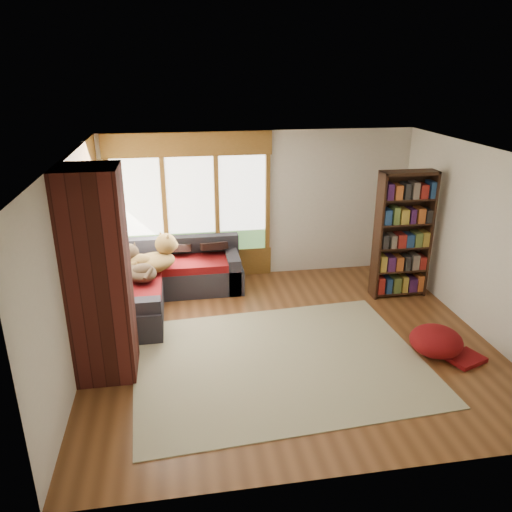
{
  "coord_description": "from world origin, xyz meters",
  "views": [
    {
      "loc": [
        -1.44,
        -5.96,
        3.62
      ],
      "look_at": [
        -0.31,
        0.92,
        0.95
      ],
      "focal_mm": 35.0,
      "sensor_mm": 36.0,
      "label": 1
    }
  ],
  "objects_px": {
    "dog_tan": "(154,258)",
    "dog_brindle": "(136,267)",
    "area_rug": "(278,361)",
    "bookshelf": "(403,235)",
    "sectional_sofa": "(150,282)",
    "brick_chimney": "(98,277)",
    "pouf": "(436,340)"
  },
  "relations": [
    {
      "from": "brick_chimney",
      "to": "dog_tan",
      "type": "distance_m",
      "value": 2.03
    },
    {
      "from": "area_rug",
      "to": "dog_tan",
      "type": "bearing_deg",
      "value": 128.3
    },
    {
      "from": "sectional_sofa",
      "to": "area_rug",
      "type": "height_order",
      "value": "sectional_sofa"
    },
    {
      "from": "dog_tan",
      "to": "area_rug",
      "type": "bearing_deg",
      "value": -86.71
    },
    {
      "from": "sectional_sofa",
      "to": "dog_brindle",
      "type": "distance_m",
      "value": 0.63
    },
    {
      "from": "brick_chimney",
      "to": "pouf",
      "type": "xyz_separation_m",
      "value": [
        4.26,
        -0.28,
        -1.1
      ]
    },
    {
      "from": "area_rug",
      "to": "bookshelf",
      "type": "relative_size",
      "value": 1.77
    },
    {
      "from": "sectional_sofa",
      "to": "bookshelf",
      "type": "relative_size",
      "value": 1.05
    },
    {
      "from": "brick_chimney",
      "to": "dog_brindle",
      "type": "distance_m",
      "value": 1.75
    },
    {
      "from": "area_rug",
      "to": "bookshelf",
      "type": "bearing_deg",
      "value": 35.2
    },
    {
      "from": "bookshelf",
      "to": "dog_brindle",
      "type": "bearing_deg",
      "value": 178.8
    },
    {
      "from": "dog_tan",
      "to": "dog_brindle",
      "type": "xyz_separation_m",
      "value": [
        -0.27,
        -0.25,
        -0.03
      ]
    },
    {
      "from": "brick_chimney",
      "to": "bookshelf",
      "type": "relative_size",
      "value": 1.24
    },
    {
      "from": "brick_chimney",
      "to": "area_rug",
      "type": "bearing_deg",
      "value": -3.64
    },
    {
      "from": "area_rug",
      "to": "dog_tan",
      "type": "relative_size",
      "value": 3.66
    },
    {
      "from": "bookshelf",
      "to": "dog_tan",
      "type": "height_order",
      "value": "bookshelf"
    },
    {
      "from": "brick_chimney",
      "to": "area_rug",
      "type": "distance_m",
      "value": 2.52
    },
    {
      "from": "bookshelf",
      "to": "pouf",
      "type": "bearing_deg",
      "value": -98.59
    },
    {
      "from": "area_rug",
      "to": "sectional_sofa",
      "type": "bearing_deg",
      "value": 127.99
    },
    {
      "from": "dog_tan",
      "to": "bookshelf",
      "type": "bearing_deg",
      "value": -39.83
    },
    {
      "from": "sectional_sofa",
      "to": "area_rug",
      "type": "xyz_separation_m",
      "value": [
        1.71,
        -2.18,
        -0.3
      ]
    },
    {
      "from": "brick_chimney",
      "to": "dog_brindle",
      "type": "xyz_separation_m",
      "value": [
        0.29,
        1.64,
        -0.55
      ]
    },
    {
      "from": "dog_tan",
      "to": "dog_brindle",
      "type": "distance_m",
      "value": 0.36
    },
    {
      "from": "sectional_sofa",
      "to": "bookshelf",
      "type": "height_order",
      "value": "bookshelf"
    },
    {
      "from": "sectional_sofa",
      "to": "brick_chimney",
      "type": "bearing_deg",
      "value": -101.7
    },
    {
      "from": "bookshelf",
      "to": "sectional_sofa",
      "type": "bearing_deg",
      "value": 173.03
    },
    {
      "from": "pouf",
      "to": "dog_tan",
      "type": "bearing_deg",
      "value": 149.73
    },
    {
      "from": "brick_chimney",
      "to": "sectional_sofa",
      "type": "distance_m",
      "value": 2.32
    },
    {
      "from": "dog_tan",
      "to": "sectional_sofa",
      "type": "bearing_deg",
      "value": 89.01
    },
    {
      "from": "pouf",
      "to": "dog_tan",
      "type": "height_order",
      "value": "dog_tan"
    },
    {
      "from": "brick_chimney",
      "to": "dog_brindle",
      "type": "bearing_deg",
      "value": 79.89
    },
    {
      "from": "dog_brindle",
      "to": "area_rug",
      "type": "bearing_deg",
      "value": -163.24
    }
  ]
}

